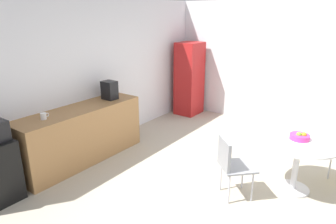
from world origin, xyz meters
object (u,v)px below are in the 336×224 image
chair_gray (231,161)px  round_table (298,150)px  fruit_bowl (300,137)px  mug_white (111,95)px  mug_green (44,116)px  locker_cabinet (189,79)px  coffee_maker (110,90)px

chair_gray → round_table: bearing=-44.4°
chair_gray → fruit_bowl: (0.70, -0.65, 0.27)m
fruit_bowl → mug_white: (-0.39, 3.14, 0.16)m
mug_white → mug_green: bearing=-176.5°
chair_gray → mug_green: size_ratio=6.43×
fruit_bowl → round_table: bearing=-161.9°
chair_gray → mug_green: bearing=114.0°
chair_gray → fruit_bowl: 0.99m
locker_cabinet → mug_green: 3.75m
coffee_maker → fruit_bowl: bearing=-81.3°
fruit_bowl → coffee_maker: size_ratio=0.80×
mug_white → locker_cabinet: bearing=-4.0°
round_table → locker_cabinet: bearing=56.1°
round_table → coffee_maker: 3.15m
mug_white → coffee_maker: bearing=-139.6°
chair_gray → mug_green: (-1.07, 2.41, 0.43)m
fruit_bowl → coffee_maker: (-0.47, 3.07, 0.27)m
chair_gray → mug_green: mug_green is taller
locker_cabinet → chair_gray: locker_cabinet is taller
coffee_maker → mug_white: bearing=40.4°
round_table → fruit_bowl: size_ratio=4.10×
fruit_bowl → mug_white: 3.17m
chair_gray → coffee_maker: size_ratio=2.59×
locker_cabinet → mug_green: bearing=178.7°
locker_cabinet → fruit_bowl: 3.58m
round_table → coffee_maker: (-0.45, 3.08, 0.46)m
fruit_bowl → coffee_maker: bearing=98.7°
round_table → mug_white: mug_white is taller
locker_cabinet → chair_gray: 3.56m
locker_cabinet → round_table: size_ratio=1.63×
round_table → mug_green: mug_green is taller
round_table → fruit_bowl: (0.02, 0.01, 0.19)m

